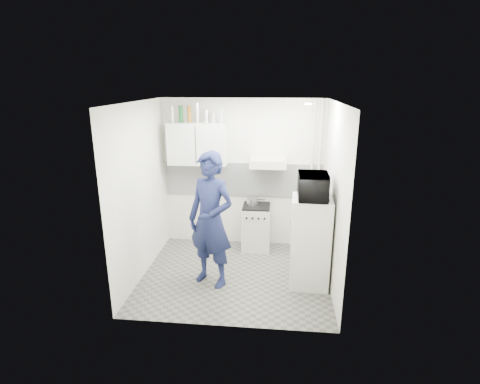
# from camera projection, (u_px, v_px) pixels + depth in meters

# --- Properties ---
(floor) EXTENTS (2.80, 2.80, 0.00)m
(floor) POSITION_uv_depth(u_px,v_px,m) (235.00, 275.00, 5.76)
(floor) COLOR #605F54
(floor) RESTS_ON ground
(ceiling) EXTENTS (2.80, 2.80, 0.00)m
(ceiling) POSITION_uv_depth(u_px,v_px,m) (234.00, 102.00, 5.02)
(ceiling) COLOR white
(ceiling) RESTS_ON wall_back
(wall_back) EXTENTS (2.80, 0.00, 2.80)m
(wall_back) POSITION_uv_depth(u_px,v_px,m) (243.00, 174.00, 6.58)
(wall_back) COLOR white
(wall_back) RESTS_ON floor
(wall_left) EXTENTS (0.00, 2.60, 2.60)m
(wall_left) POSITION_uv_depth(u_px,v_px,m) (141.00, 192.00, 5.53)
(wall_left) COLOR white
(wall_left) RESTS_ON floor
(wall_right) EXTENTS (0.00, 2.60, 2.60)m
(wall_right) POSITION_uv_depth(u_px,v_px,m) (333.00, 198.00, 5.25)
(wall_right) COLOR white
(wall_right) RESTS_ON floor
(person) EXTENTS (0.85, 0.73, 1.97)m
(person) POSITION_uv_depth(u_px,v_px,m) (211.00, 220.00, 5.29)
(person) COLOR #161C41
(person) RESTS_ON floor
(stove) EXTENTS (0.49, 0.49, 0.78)m
(stove) POSITION_uv_depth(u_px,v_px,m) (256.00, 228.00, 6.58)
(stove) COLOR beige
(stove) RESTS_ON floor
(fridge) EXTENTS (0.57, 0.57, 1.32)m
(fridge) POSITION_uv_depth(u_px,v_px,m) (310.00, 242.00, 5.35)
(fridge) COLOR silver
(fridge) RESTS_ON floor
(stove_top) EXTENTS (0.47, 0.47, 0.03)m
(stove_top) POSITION_uv_depth(u_px,v_px,m) (257.00, 206.00, 6.46)
(stove_top) COLOR black
(stove_top) RESTS_ON stove
(saucepan) EXTENTS (0.20, 0.20, 0.11)m
(saucepan) POSITION_uv_depth(u_px,v_px,m) (252.00, 201.00, 6.50)
(saucepan) COLOR silver
(saucepan) RESTS_ON stove_top
(microwave) EXTENTS (0.61, 0.42, 0.33)m
(microwave) POSITION_uv_depth(u_px,v_px,m) (313.00, 186.00, 5.11)
(microwave) COLOR black
(microwave) RESTS_ON fridge
(bottle_a) EXTENTS (0.06, 0.06, 0.27)m
(bottle_a) POSITION_uv_depth(u_px,v_px,m) (172.00, 114.00, 6.23)
(bottle_a) COLOR silver
(bottle_a) RESTS_ON upper_cabinet
(bottle_b) EXTENTS (0.07, 0.07, 0.28)m
(bottle_b) POSITION_uv_depth(u_px,v_px,m) (181.00, 114.00, 6.21)
(bottle_b) COLOR #144C1E
(bottle_b) RESTS_ON upper_cabinet
(bottle_c) EXTENTS (0.07, 0.07, 0.28)m
(bottle_c) POSITION_uv_depth(u_px,v_px,m) (189.00, 114.00, 6.20)
(bottle_c) COLOR brown
(bottle_c) RESTS_ON upper_cabinet
(bottle_d) EXTENTS (0.07, 0.07, 0.32)m
(bottle_d) POSITION_uv_depth(u_px,v_px,m) (197.00, 113.00, 6.18)
(bottle_d) COLOR silver
(bottle_d) RESTS_ON upper_cabinet
(canister_a) EXTENTS (0.09, 0.09, 0.22)m
(canister_a) POSITION_uv_depth(u_px,v_px,m) (206.00, 116.00, 6.18)
(canister_a) COLOR silver
(canister_a) RESTS_ON upper_cabinet
(canister_b) EXTENTS (0.08, 0.08, 0.16)m
(canister_b) POSITION_uv_depth(u_px,v_px,m) (213.00, 118.00, 6.18)
(canister_b) COLOR silver
(canister_b) RESTS_ON upper_cabinet
(bottle_e) EXTENTS (0.06, 0.06, 0.25)m
(bottle_e) POSITION_uv_depth(u_px,v_px,m) (221.00, 115.00, 6.15)
(bottle_e) COLOR #B2B7BC
(bottle_e) RESTS_ON upper_cabinet
(upper_cabinet) EXTENTS (1.00, 0.35, 0.70)m
(upper_cabinet) POSITION_uv_depth(u_px,v_px,m) (198.00, 144.00, 6.33)
(upper_cabinet) COLOR silver
(upper_cabinet) RESTS_ON wall_back
(range_hood) EXTENTS (0.60, 0.50, 0.14)m
(range_hood) POSITION_uv_depth(u_px,v_px,m) (268.00, 162.00, 6.22)
(range_hood) COLOR beige
(range_hood) RESTS_ON wall_back
(backsplash) EXTENTS (2.74, 0.03, 0.60)m
(backsplash) POSITION_uv_depth(u_px,v_px,m) (243.00, 179.00, 6.60)
(backsplash) COLOR white
(backsplash) RESTS_ON wall_back
(pipe_a) EXTENTS (0.05, 0.05, 2.60)m
(pipe_a) POSITION_uv_depth(u_px,v_px,m) (318.00, 177.00, 6.38)
(pipe_a) COLOR beige
(pipe_a) RESTS_ON floor
(pipe_b) EXTENTS (0.04, 0.04, 2.60)m
(pipe_b) POSITION_uv_depth(u_px,v_px,m) (311.00, 177.00, 6.39)
(pipe_b) COLOR beige
(pipe_b) RESTS_ON floor
(ceiling_spot_fixture) EXTENTS (0.10, 0.10, 0.02)m
(ceiling_spot_fixture) POSITION_uv_depth(u_px,v_px,m) (308.00, 104.00, 5.12)
(ceiling_spot_fixture) COLOR white
(ceiling_spot_fixture) RESTS_ON ceiling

